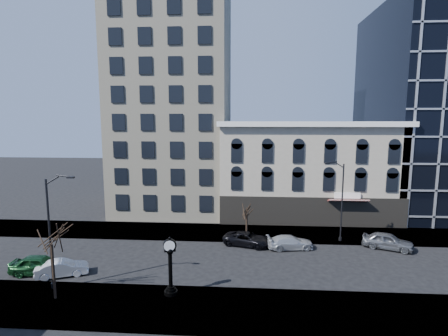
# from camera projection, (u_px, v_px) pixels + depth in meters

# --- Properties ---
(ground) EXTENTS (160.00, 160.00, 0.00)m
(ground) POSITION_uv_depth(u_px,v_px,m) (199.00, 261.00, 31.73)
(ground) COLOR black
(ground) RESTS_ON ground
(sidewalk_far) EXTENTS (160.00, 6.00, 0.12)m
(sidewalk_far) POSITION_uv_depth(u_px,v_px,m) (209.00, 232.00, 39.62)
(sidewalk_far) COLOR gray
(sidewalk_far) RESTS_ON ground
(sidewalk_near) EXTENTS (160.00, 6.00, 0.12)m
(sidewalk_near) POSITION_uv_depth(u_px,v_px,m) (183.00, 308.00, 23.82)
(sidewalk_near) COLOR gray
(sidewalk_near) RESTS_ON ground
(cream_tower) EXTENTS (15.90, 15.40, 42.50)m
(cream_tower) POSITION_uv_depth(u_px,v_px,m) (173.00, 71.00, 48.05)
(cream_tower) COLOR beige
(cream_tower) RESTS_ON ground
(victorian_row) EXTENTS (22.60, 11.19, 12.50)m
(victorian_row) POSITION_uv_depth(u_px,v_px,m) (306.00, 171.00, 45.75)
(victorian_row) COLOR #AAA08C
(victorian_row) RESTS_ON ground
(street_clock) EXTENTS (0.99, 0.99, 4.35)m
(street_clock) POSITION_uv_depth(u_px,v_px,m) (170.00, 268.00, 25.26)
(street_clock) COLOR black
(street_clock) RESTS_ON sidewalk_near
(street_lamp_near) EXTENTS (2.30, 0.35, 8.87)m
(street_lamp_near) POSITION_uv_depth(u_px,v_px,m) (56.00, 202.00, 25.48)
(street_lamp_near) COLOR black
(street_lamp_near) RESTS_ON sidewalk_near
(street_lamp_far) EXTENTS (2.14, 0.97, 8.60)m
(street_lamp_far) POSITION_uv_depth(u_px,v_px,m) (338.00, 180.00, 35.58)
(street_lamp_far) COLOR black
(street_lamp_far) RESTS_ON sidewalk_far
(bare_tree_near) EXTENTS (3.78, 3.78, 6.48)m
(bare_tree_near) POSITION_uv_depth(u_px,v_px,m) (51.00, 232.00, 24.25)
(bare_tree_near) COLOR black
(bare_tree_near) RESTS_ON sidewalk_near
(bare_tree_far) EXTENTS (2.30, 2.30, 3.95)m
(bare_tree_far) POSITION_uv_depth(u_px,v_px,m) (247.00, 209.00, 37.88)
(bare_tree_far) COLOR black
(bare_tree_far) RESTS_ON sidewalk_far
(car_near_a) EXTENTS (4.82, 2.25, 1.60)m
(car_near_a) POSITION_uv_depth(u_px,v_px,m) (40.00, 265.00, 29.00)
(car_near_a) COLOR #143F1E
(car_near_a) RESTS_ON ground
(car_near_b) EXTENTS (4.29, 2.90, 1.34)m
(car_near_b) POSITION_uv_depth(u_px,v_px,m) (62.00, 268.00, 28.64)
(car_near_b) COLOR silver
(car_near_b) RESTS_ON ground
(car_far_a) EXTENTS (5.24, 3.45, 1.34)m
(car_far_a) POSITION_uv_depth(u_px,v_px,m) (247.00, 239.00, 35.53)
(car_far_a) COLOR black
(car_far_a) RESTS_ON ground
(car_far_b) EXTENTS (4.86, 2.62, 1.34)m
(car_far_b) POSITION_uv_depth(u_px,v_px,m) (290.00, 242.00, 34.61)
(car_far_b) COLOR #A5A8AD
(car_far_b) RESTS_ON ground
(car_far_c) EXTENTS (5.08, 3.61, 1.61)m
(car_far_c) POSITION_uv_depth(u_px,v_px,m) (388.00, 241.00, 34.58)
(car_far_c) COLOR #595B60
(car_far_c) RESTS_ON ground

